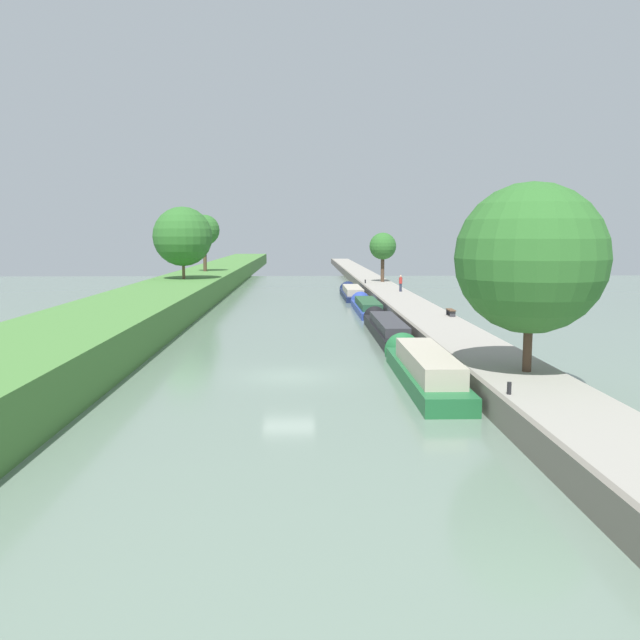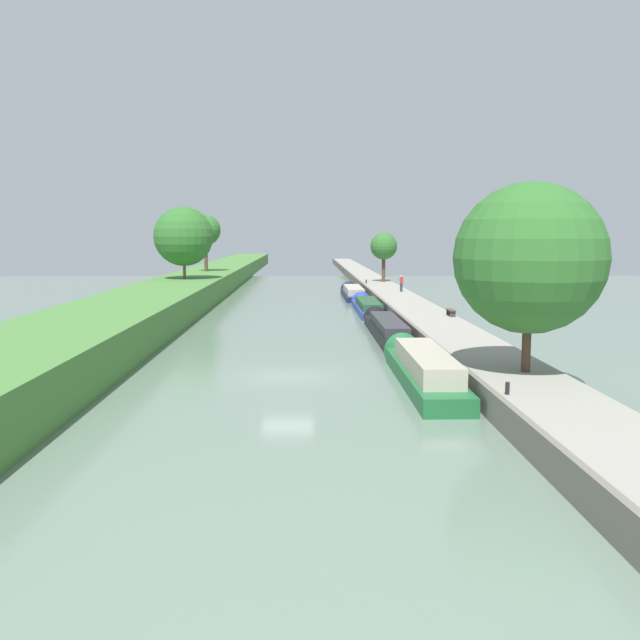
% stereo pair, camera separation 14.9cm
% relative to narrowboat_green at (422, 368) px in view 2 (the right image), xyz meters
% --- Properties ---
extents(ground_plane, '(160.00, 160.00, 0.00)m').
position_rel_narrowboat_green_xyz_m(ground_plane, '(-6.29, 1.22, -0.67)').
color(ground_plane, slate).
extents(left_grassy_bank, '(7.35, 260.00, 2.27)m').
position_rel_narrowboat_green_xyz_m(left_grassy_bank, '(-17.84, 1.22, 0.47)').
color(left_grassy_bank, '#477A38').
rests_on(left_grassy_bank, ground_plane).
extents(right_towpath, '(3.82, 260.00, 1.09)m').
position_rel_narrowboat_green_xyz_m(right_towpath, '(3.49, 1.22, -0.12)').
color(right_towpath, gray).
rests_on(right_towpath, ground_plane).
extents(stone_quay, '(0.25, 260.00, 1.14)m').
position_rel_narrowboat_green_xyz_m(stone_quay, '(1.45, 1.22, -0.10)').
color(stone_quay, '#6B665B').
rests_on(stone_quay, ground_plane).
extents(narrowboat_green, '(2.13, 12.90, 2.29)m').
position_rel_narrowboat_green_xyz_m(narrowboat_green, '(0.00, 0.00, 0.00)').
color(narrowboat_green, '#1E6033').
rests_on(narrowboat_green, ground_plane).
extents(narrowboat_black, '(1.89, 14.42, 1.84)m').
position_rel_narrowboat_green_xyz_m(narrowboat_black, '(0.09, 14.65, -0.13)').
color(narrowboat_black, black).
rests_on(narrowboat_black, ground_plane).
extents(narrowboat_blue, '(2.04, 12.97, 1.94)m').
position_rel_narrowboat_green_xyz_m(narrowboat_blue, '(0.13, 29.20, -0.21)').
color(narrowboat_blue, '#283D93').
rests_on(narrowboat_blue, ground_plane).
extents(narrowboat_navy, '(2.12, 13.29, 2.01)m').
position_rel_narrowboat_green_xyz_m(narrowboat_navy, '(-0.15, 43.22, -0.18)').
color(narrowboat_navy, '#141E42').
rests_on(narrowboat_navy, ground_plane).
extents(tree_rightbank_near, '(6.29, 6.29, 7.93)m').
position_rel_narrowboat_green_xyz_m(tree_rightbank_near, '(3.87, -3.07, 5.20)').
color(tree_rightbank_near, '#4C3828').
rests_on(tree_rightbank_near, right_towpath).
extents(tree_rightbank_midnear, '(3.28, 3.28, 6.00)m').
position_rel_narrowboat_green_xyz_m(tree_rightbank_midnear, '(4.23, 51.47, 4.73)').
color(tree_rightbank_midnear, '#4C3828').
rests_on(tree_rightbank_midnear, right_towpath).
extents(tree_leftbank_downstream, '(6.10, 6.10, 7.44)m').
position_rel_narrowboat_green_xyz_m(tree_leftbank_downstream, '(-17.92, 39.37, 5.98)').
color(tree_leftbank_downstream, brown).
rests_on(tree_leftbank_downstream, left_grassy_bank).
extents(tree_leftbank_upstream, '(3.80, 3.80, 7.04)m').
position_rel_narrowboat_green_xyz_m(tree_leftbank_upstream, '(-17.81, 54.14, 6.70)').
color(tree_leftbank_upstream, '#4C3828').
rests_on(tree_leftbank_upstream, left_grassy_bank).
extents(person_walking, '(0.34, 0.34, 1.66)m').
position_rel_narrowboat_green_xyz_m(person_walking, '(4.38, 37.20, 1.30)').
color(person_walking, '#282D42').
rests_on(person_walking, right_towpath).
extents(mooring_bollard_near, '(0.16, 0.16, 0.45)m').
position_rel_narrowboat_green_xyz_m(mooring_bollard_near, '(1.87, -7.12, 0.65)').
color(mooring_bollard_near, black).
rests_on(mooring_bollard_near, right_towpath).
extents(mooring_bollard_far, '(0.16, 0.16, 0.45)m').
position_rel_narrowboat_green_xyz_m(mooring_bollard_far, '(1.87, 48.86, 0.65)').
color(mooring_bollard_far, black).
rests_on(mooring_bollard_far, right_towpath).
extents(park_bench, '(0.44, 1.50, 0.47)m').
position_rel_narrowboat_green_xyz_m(park_bench, '(4.95, 16.48, 0.77)').
color(park_bench, '#333338').
rests_on(park_bench, right_towpath).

